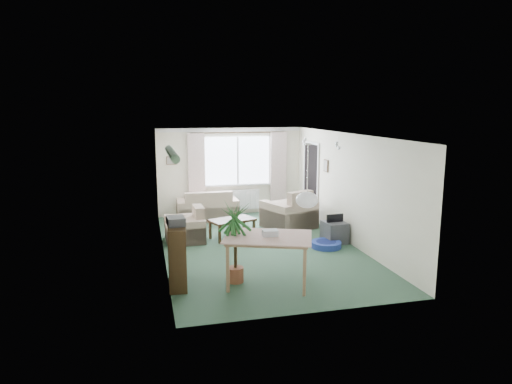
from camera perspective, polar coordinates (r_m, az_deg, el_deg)
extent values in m
plane|color=#31523D|center=(9.82, 0.42, -6.92)|extent=(6.50, 6.50, 0.00)
cube|color=white|center=(12.64, -2.33, 3.96)|extent=(1.80, 0.03, 1.30)
cube|color=black|center=(12.50, -2.28, 7.43)|extent=(2.60, 0.03, 0.03)
cube|color=beige|center=(12.39, -7.44, 2.67)|extent=(0.45, 0.08, 2.00)
cube|color=beige|center=(12.86, 2.81, 3.03)|extent=(0.45, 0.08, 2.00)
cube|color=white|center=(12.78, -2.25, -0.97)|extent=(1.20, 0.10, 0.55)
cube|color=black|center=(12.23, 6.90, 1.30)|extent=(0.03, 0.95, 2.00)
sphere|color=white|center=(7.38, 6.39, -1.00)|extent=(0.36, 0.36, 0.36)
cylinder|color=#196626|center=(6.82, -10.49, 4.75)|extent=(1.60, 1.60, 0.12)
sphere|color=silver|center=(10.64, 6.07, 6.56)|extent=(0.20, 0.20, 0.20)
sphere|color=silver|center=(9.64, 10.20, 6.05)|extent=(0.20, 0.20, 0.20)
cube|color=brown|center=(12.40, -10.52, 3.90)|extent=(0.28, 0.03, 0.22)
cube|color=brown|center=(11.23, 8.75, 3.27)|extent=(0.03, 0.24, 0.30)
cube|color=#C8B097|center=(12.20, -6.11, -1.59)|extent=(1.60, 0.86, 0.79)
cube|color=beige|center=(11.33, 4.14, -2.04)|extent=(1.39, 1.36, 0.97)
cube|color=beige|center=(10.28, -8.91, -3.98)|extent=(0.85, 0.90, 0.78)
cube|color=black|center=(10.45, -3.00, -4.58)|extent=(1.12, 0.84, 0.45)
cube|color=brown|center=(10.33, -2.67, -3.02)|extent=(0.12, 0.07, 0.16)
cube|color=black|center=(7.78, -9.74, -7.78)|extent=(0.36, 0.87, 1.04)
cube|color=#3D3E42|center=(7.59, -9.99, -3.60)|extent=(0.30, 0.37, 0.14)
cylinder|color=#1C5329|center=(7.75, -2.62, -6.34)|extent=(0.67, 0.67, 1.40)
cube|color=#A6835A|center=(7.71, 1.52, -8.64)|extent=(1.55, 1.30, 0.83)
cube|color=silver|center=(7.59, 1.77, -5.21)|extent=(0.26, 0.20, 0.12)
cube|color=#3A393E|center=(10.25, 9.78, -4.98)|extent=(0.51, 0.55, 0.47)
cylinder|color=navy|center=(9.91, 8.75, -6.50)|extent=(0.85, 0.85, 0.13)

